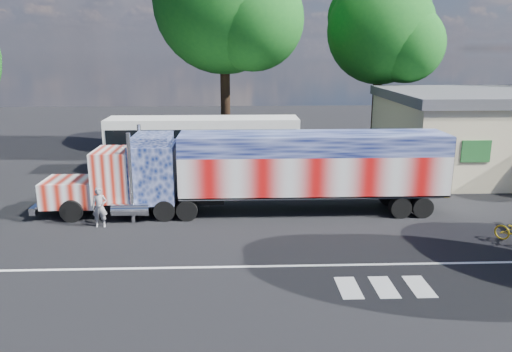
{
  "coord_description": "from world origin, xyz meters",
  "views": [
    {
      "loc": [
        -0.9,
        -19.9,
        7.77
      ],
      "look_at": [
        0.0,
        3.0,
        1.9
      ],
      "focal_mm": 35.0,
      "sensor_mm": 36.0,
      "label": 1
    }
  ],
  "objects_px": {
    "tree_ne_a": "(383,31)",
    "semi_truck": "(262,170)",
    "tree_n_mid": "(226,3)",
    "woman": "(100,207)",
    "coach_bus": "(203,144)"
  },
  "relations": [
    {
      "from": "coach_bus",
      "to": "woman",
      "type": "relative_size",
      "value": 6.63
    },
    {
      "from": "woman",
      "to": "tree_n_mid",
      "type": "xyz_separation_m",
      "value": [
        5.5,
        15.57,
        9.96
      ]
    },
    {
      "from": "woman",
      "to": "coach_bus",
      "type": "bearing_deg",
      "value": 63.91
    },
    {
      "from": "coach_bus",
      "to": "semi_truck",
      "type": "bearing_deg",
      "value": -68.22
    },
    {
      "from": "woman",
      "to": "tree_ne_a",
      "type": "relative_size",
      "value": 0.14
    },
    {
      "from": "semi_truck",
      "to": "tree_ne_a",
      "type": "distance_m",
      "value": 19.5
    },
    {
      "from": "semi_truck",
      "to": "tree_ne_a",
      "type": "relative_size",
      "value": 1.49
    },
    {
      "from": "coach_bus",
      "to": "woman",
      "type": "bearing_deg",
      "value": -111.52
    },
    {
      "from": "semi_truck",
      "to": "tree_n_mid",
      "type": "distance_m",
      "value": 16.42
    },
    {
      "from": "woman",
      "to": "tree_n_mid",
      "type": "bearing_deg",
      "value": 65.96
    },
    {
      "from": "tree_ne_a",
      "to": "semi_truck",
      "type": "bearing_deg",
      "value": -122.64
    },
    {
      "from": "semi_truck",
      "to": "tree_n_mid",
      "type": "bearing_deg",
      "value": 97.64
    },
    {
      "from": "coach_bus",
      "to": "tree_n_mid",
      "type": "relative_size",
      "value": 0.76
    },
    {
      "from": "semi_truck",
      "to": "coach_bus",
      "type": "bearing_deg",
      "value": 111.78
    },
    {
      "from": "tree_n_mid",
      "to": "tree_ne_a",
      "type": "bearing_deg",
      "value": 7.68
    }
  ]
}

